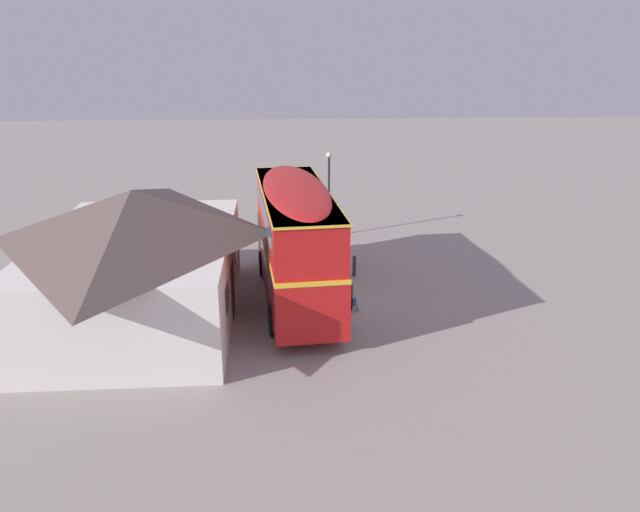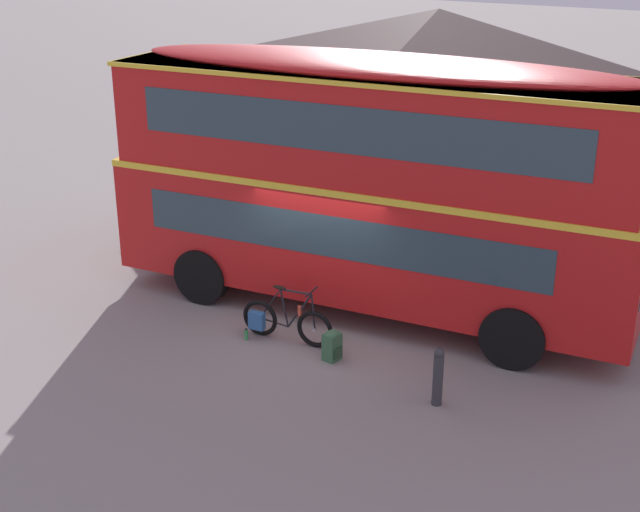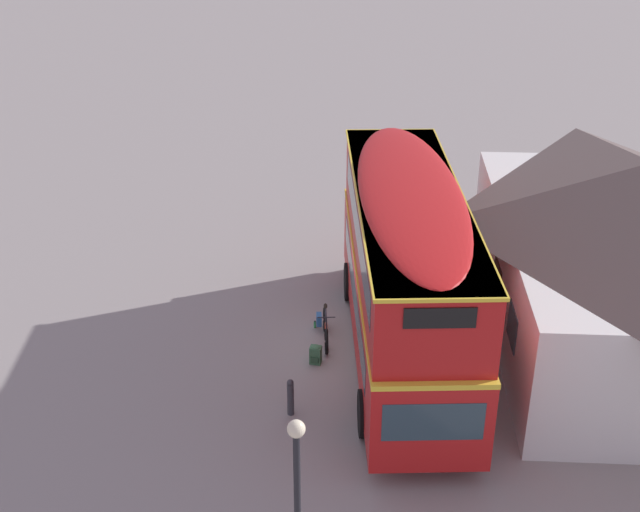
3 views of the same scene
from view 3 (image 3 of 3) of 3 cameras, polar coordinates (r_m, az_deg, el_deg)
ground_plane at (r=22.30m, az=2.71°, el=-6.17°), size 120.00×120.00×0.00m
double_decker_bus at (r=20.63m, az=5.89°, el=-0.73°), size 9.98×3.42×4.79m
touring_bicycle at (r=22.35m, az=0.32°, el=-4.90°), size 1.76×0.57×1.05m
backpack_on_ground at (r=21.51m, az=-0.30°, el=-6.66°), size 0.32×0.32×0.53m
water_bottle_green_metal at (r=23.02m, az=-0.35°, el=-4.67°), size 0.07×0.07×0.21m
pub_building at (r=22.91m, az=20.62°, el=0.27°), size 10.80×7.35×4.99m
street_lamp at (r=13.65m, az=-1.53°, el=-16.81°), size 0.28×0.28×4.53m
kerb_bollard at (r=19.70m, az=-2.01°, el=-9.51°), size 0.16×0.16×0.97m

